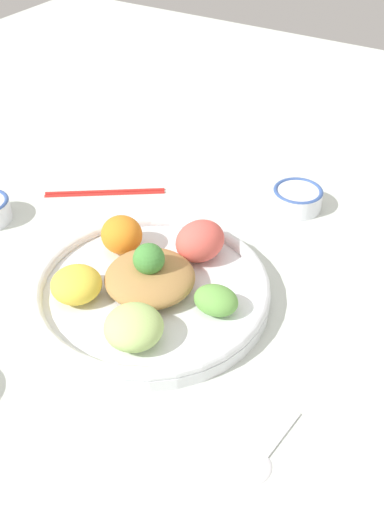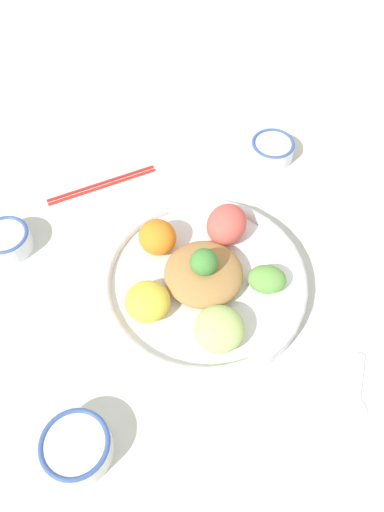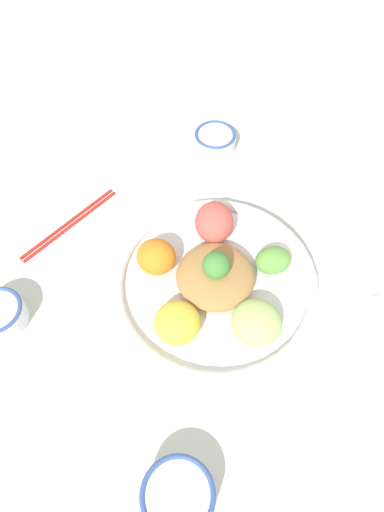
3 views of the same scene
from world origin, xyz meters
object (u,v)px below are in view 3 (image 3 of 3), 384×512
(sauce_bowl_red, at_px, (178,496))
(sauce_bowl_dark, at_px, (215,140))
(salad_platter, at_px, (214,280))
(chopsticks_pair_near, at_px, (69,223))

(sauce_bowl_red, distance_m, sauce_bowl_dark, 0.68)
(sauce_bowl_red, bearing_deg, sauce_bowl_dark, -18.72)
(salad_platter, bearing_deg, sauce_bowl_dark, -14.85)
(salad_platter, distance_m, chopsticks_pair_near, 0.31)
(sauce_bowl_red, bearing_deg, salad_platter, -22.86)
(salad_platter, xyz_separation_m, sauce_bowl_dark, (0.34, -0.09, -0.00))
(sauce_bowl_red, relative_size, sauce_bowl_dark, 1.12)
(chopsticks_pair_near, bearing_deg, sauce_bowl_dark, 168.78)
(salad_platter, distance_m, sauce_bowl_red, 0.33)
(salad_platter, xyz_separation_m, chopsticks_pair_near, (0.20, 0.24, -0.02))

